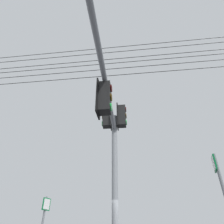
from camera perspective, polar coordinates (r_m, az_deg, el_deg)
The scene contains 2 objects.
signal_mast_assembly at distance 6.82m, azimuth 0.03°, elevation -6.59°, with size 0.97×5.22×6.11m.
overhead_wire_span at distance 10.16m, azimuth 5.92°, elevation 14.38°, with size 20.42×0.96×2.00m.
Camera 1 is at (0.07, -7.43, 1.29)m, focal length 33.09 mm.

